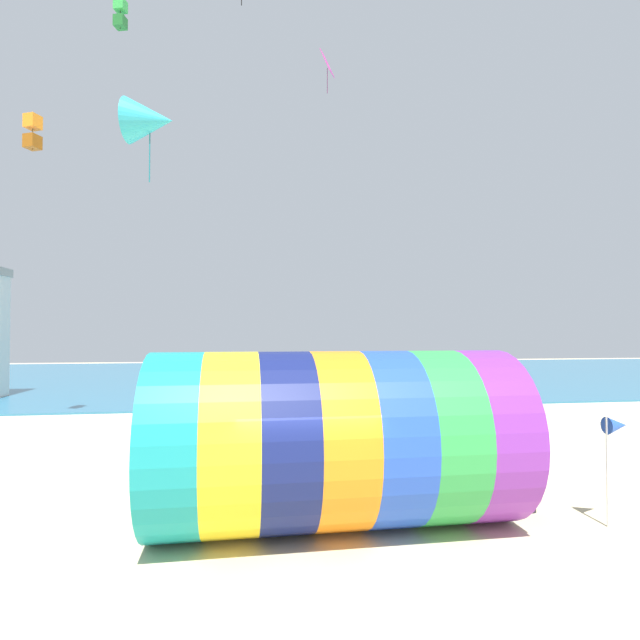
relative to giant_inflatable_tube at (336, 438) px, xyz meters
name	(u,v)px	position (x,y,z in m)	size (l,w,h in m)	color
ground_plane	(304,543)	(-0.73, -0.73, -1.78)	(120.00, 120.00, 0.00)	beige
sea	(258,376)	(-0.73, 35.41, -1.73)	(120.00, 40.00, 0.10)	teal
giant_inflatable_tube	(336,438)	(0.00, 0.00, 0.00)	(7.39, 3.66, 3.56)	teal
kite_handler	(530,474)	(4.39, 0.16, -0.95)	(0.41, 0.41, 1.63)	black
kite_magenta_diamond	(327,64)	(2.61, 16.85, 17.09)	(0.96, 1.13, 2.33)	#D1339E
kite_cyan_delta	(150,121)	(-4.21, 2.66, 7.44)	(1.31, 1.30, 2.12)	#2DB2C6
kite_green_box	(120,14)	(-5.87, 6.52, 12.46)	(0.42, 0.42, 0.97)	green
kite_orange_box	(33,132)	(-10.47, 11.57, 10.36)	(0.68, 0.68, 1.47)	orange
bystander_near_water	(292,402)	(0.15, 11.55, -0.84)	(0.35, 0.42, 1.81)	#726651
bystander_mid_beach	(215,425)	(-2.81, 6.53, -0.86)	(0.33, 0.41, 1.78)	black
beach_flag	(616,429)	(5.67, -0.87, 0.18)	(0.47, 0.36, 2.22)	silver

